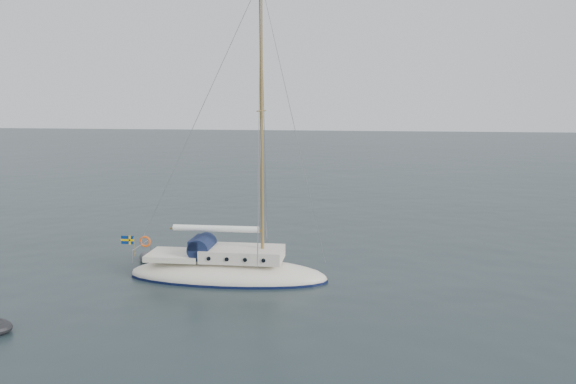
# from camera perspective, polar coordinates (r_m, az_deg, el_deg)

# --- Properties ---
(ground) EXTENTS (300.00, 300.00, 0.00)m
(ground) POSITION_cam_1_polar(r_m,az_deg,el_deg) (27.38, 0.85, -8.25)
(ground) COLOR black
(ground) RESTS_ON ground
(sailboat) EXTENTS (9.84, 2.95, 14.01)m
(sailboat) POSITION_cam_1_polar(r_m,az_deg,el_deg) (26.41, -6.17, -6.56)
(sailboat) COLOR white
(sailboat) RESTS_ON ground
(dinghy) EXTENTS (3.15, 1.42, 0.45)m
(dinghy) POSITION_cam_1_polar(r_m,az_deg,el_deg) (29.67, -12.60, -6.72)
(dinghy) COLOR #4C4D52
(dinghy) RESTS_ON ground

